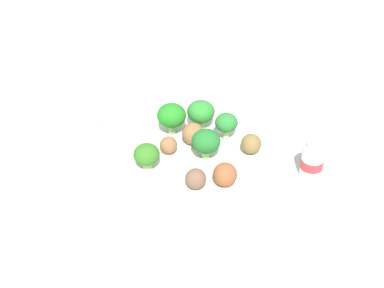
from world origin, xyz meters
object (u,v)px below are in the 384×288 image
meatball_front_left (168,145)px  fork (75,121)px  broccoli_floret_mid_right (201,112)px  broccoli_floret_near_rim (172,116)px  meatball_near_rim (196,179)px  broccoli_floret_back_left (206,142)px  broccoli_floret_front_left (226,123)px  meatball_center (193,134)px  broccoli_floret_back_right (147,155)px  knife (65,131)px  meatball_back_right (251,144)px  yogurt_bottle (312,161)px  plate (192,156)px  meatball_mid_right (225,174)px  napkin (67,127)px

meatball_front_left → fork: bearing=170.0°
broccoli_floret_mid_right → meatball_front_left: 0.10m
broccoli_floret_near_rim → meatball_near_rim: 0.16m
broccoli_floret_mid_right → fork: 0.26m
broccoli_floret_near_rim → meatball_front_left: broccoli_floret_near_rim is taller
broccoli_floret_back_left → broccoli_floret_near_rim: (-0.08, 0.05, 0.00)m
broccoli_floret_front_left → meatball_center: size_ratio=1.27×
meatball_front_left → broccoli_floret_near_rim: bearing=106.4°
broccoli_floret_back_left → fork: broccoli_floret_back_left is taller
broccoli_floret_front_left → broccoli_floret_back_right: broccoli_floret_front_left is taller
knife → meatball_back_right: bearing=8.0°
meatball_center → yogurt_bottle: 0.22m
broccoli_floret_mid_right → meatball_center: broccoli_floret_mid_right is taller
plate → meatball_back_right: bearing=21.8°
meatball_front_left → yogurt_bottle: (0.25, 0.05, -0.00)m
meatball_mid_right → meatball_center: size_ratio=0.98×
napkin → broccoli_floret_front_left: bearing=10.3°
plate → meatball_center: meatball_center is taller
meatball_front_left → yogurt_bottle: yogurt_bottle is taller
broccoli_floret_mid_right → napkin: broccoli_floret_mid_right is taller
fork → knife: bearing=-87.8°
broccoli_floret_near_rim → yogurt_bottle: broccoli_floret_near_rim is taller
broccoli_floret_front_left → yogurt_bottle: (0.16, -0.03, -0.02)m
broccoli_floret_near_rim → fork: broccoli_floret_near_rim is taller
yogurt_bottle → broccoli_floret_back_right: bearing=-159.5°
broccoli_floret_back_right → meatball_back_right: broccoli_floret_back_right is taller
plate → fork: plate is taller
broccoli_floret_back_left → meatball_front_left: broccoli_floret_back_left is taller
meatball_back_right → knife: bearing=-172.0°
broccoli_floret_front_left → meatball_back_right: bearing=-24.2°
broccoli_floret_mid_right → napkin: bearing=-163.6°
broccoli_floret_back_left → broccoli_floret_front_left: size_ratio=1.10×
broccoli_floret_back_right → plate: bearing=49.0°
fork → knife: same height
broccoli_floret_back_right → broccoli_floret_mid_right: bearing=73.2°
broccoli_floret_mid_right → napkin: 0.27m
yogurt_bottle → knife: bearing=-174.7°
meatball_mid_right → meatball_center: 0.13m
broccoli_floret_mid_right → meatball_back_right: 0.12m
broccoli_floret_mid_right → meatball_back_right: broccoli_floret_mid_right is taller
broccoli_floret_back_right → meatball_center: bearing=62.8°
broccoli_floret_back_right → meatball_front_left: (0.02, 0.05, -0.01)m
plate → knife: (-0.26, -0.01, -0.00)m
broccoli_floret_mid_right → meatball_near_rim: size_ratio=1.59×
broccoli_floret_mid_right → meatball_front_left: size_ratio=1.75×
meatball_mid_right → meatball_center: bearing=134.9°
meatball_center → broccoli_floret_front_left: bearing=33.5°
yogurt_bottle → fork: bearing=-179.1°
napkin → yogurt_bottle: bearing=3.1°
plate → broccoli_floret_back_left: (0.03, -0.01, 0.04)m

